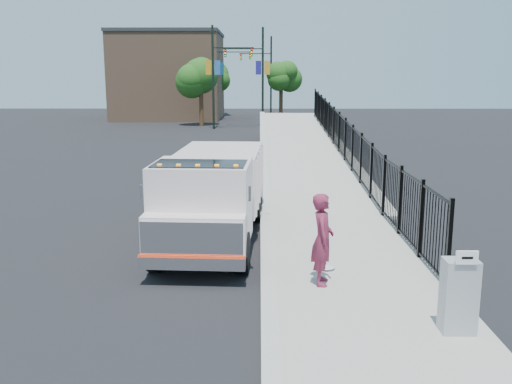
{
  "coord_description": "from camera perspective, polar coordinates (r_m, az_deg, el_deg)",
  "views": [
    {
      "loc": [
        -0.18,
        -12.76,
        4.32
      ],
      "look_at": [
        -0.27,
        2.0,
        1.25
      ],
      "focal_mm": 40.0,
      "sensor_mm": 36.0,
      "label": 1
    }
  ],
  "objects": [
    {
      "name": "sidewalk",
      "position": [
        11.76,
        10.79,
        -9.72
      ],
      "size": [
        3.55,
        12.0,
        0.12
      ],
      "primitive_type": "cube",
      "color": "#9E998E",
      "rests_on": "ground"
    },
    {
      "name": "light_pole_2",
      "position": [
        54.55,
        -3.53,
        11.77
      ],
      "size": [
        3.77,
        0.22,
        8.0
      ],
      "color": "black",
      "rests_on": "ground"
    },
    {
      "name": "curb",
      "position": [
        11.57,
        1.24,
        -9.77
      ],
      "size": [
        0.3,
        12.0,
        0.16
      ],
      "primitive_type": "cube",
      "color": "#ADAAA3",
      "rests_on": "ground"
    },
    {
      "name": "debris",
      "position": [
        12.69,
        7.04,
        -7.45
      ],
      "size": [
        0.38,
        0.38,
        0.09
      ],
      "primitive_type": "ellipsoid",
      "color": "silver",
      "rests_on": "sidewalk"
    },
    {
      "name": "tree_2",
      "position": [
        60.53,
        -4.03,
        11.36
      ],
      "size": [
        2.7,
        2.7,
        5.35
      ],
      "color": "#382314",
      "rests_on": "ground"
    },
    {
      "name": "utility_cabinet",
      "position": [
        10.07,
        19.62,
        -9.77
      ],
      "size": [
        0.55,
        0.4,
        1.25
      ],
      "primitive_type": "cube",
      "color": "gray",
      "rests_on": "sidewalk"
    },
    {
      "name": "building",
      "position": [
        57.44,
        -8.64,
        11.29
      ],
      "size": [
        10.0,
        10.0,
        8.0
      ],
      "primitive_type": "cube",
      "color": "#8C664C",
      "rests_on": "ground"
    },
    {
      "name": "worker",
      "position": [
        11.57,
        6.66,
        -4.71
      ],
      "size": [
        0.51,
        0.72,
        1.88
      ],
      "primitive_type": "imported",
      "rotation": [
        0.0,
        0.0,
        1.48
      ],
      "color": "maroon",
      "rests_on": "sidewalk"
    },
    {
      "name": "arrow_sign",
      "position": [
        9.64,
        20.35,
        -6.16
      ],
      "size": [
        0.35,
        0.04,
        0.22
      ],
      "primitive_type": "cube",
      "color": "white",
      "rests_on": "utility_cabinet"
    },
    {
      "name": "ramp",
      "position": [
        29.18,
        4.89,
        3.18
      ],
      "size": [
        3.95,
        24.06,
        3.19
      ],
      "primitive_type": "cube",
      "rotation": [
        0.06,
        0.0,
        0.0
      ],
      "color": "#9E998E",
      "rests_on": "ground"
    },
    {
      "name": "tree_1",
      "position": [
        52.71,
        2.53,
        11.28
      ],
      "size": [
        2.14,
        2.14,
        5.07
      ],
      "color": "#382314",
      "rests_on": "ground"
    },
    {
      "name": "light_pole_1",
      "position": [
        47.41,
        0.3,
        11.8
      ],
      "size": [
        3.78,
        0.22,
        8.0
      ],
      "color": "black",
      "rests_on": "ground"
    },
    {
      "name": "light_pole_0",
      "position": [
        45.67,
        -3.93,
        11.77
      ],
      "size": [
        3.77,
        0.22,
        8.0
      ],
      "color": "black",
      "rests_on": "ground"
    },
    {
      "name": "iron_fence",
      "position": [
        25.27,
        8.86,
        3.82
      ],
      "size": [
        0.1,
        28.0,
        1.8
      ],
      "primitive_type": "cube",
      "color": "black",
      "rests_on": "ground"
    },
    {
      "name": "truck",
      "position": [
        14.83,
        -4.34,
        0.16
      ],
      "size": [
        2.64,
        7.14,
        2.41
      ],
      "rotation": [
        0.0,
        0.0,
        -0.05
      ],
      "color": "black",
      "rests_on": "ground"
    },
    {
      "name": "ground",
      "position": [
        13.47,
        1.11,
        -6.97
      ],
      "size": [
        120.0,
        120.0,
        0.0
      ],
      "primitive_type": "plane",
      "color": "black",
      "rests_on": "ground"
    },
    {
      "name": "tree_0",
      "position": [
        48.43,
        -5.55,
        11.27
      ],
      "size": [
        3.05,
        3.05,
        5.53
      ],
      "color": "#382314",
      "rests_on": "ground"
    },
    {
      "name": "light_pole_3",
      "position": [
        58.85,
        1.21,
        11.78
      ],
      "size": [
        3.78,
        0.22,
        8.0
      ],
      "color": "black",
      "rests_on": "ground"
    }
  ]
}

